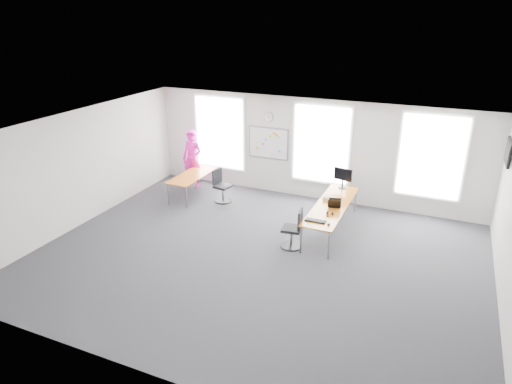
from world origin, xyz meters
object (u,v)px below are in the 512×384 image
at_px(chair_right, 294,231).
at_px(person, 192,159).
at_px(desk_right, 332,207).
at_px(chair_left, 221,187).
at_px(keyboard, 315,221).
at_px(monitor, 343,176).
at_px(desk_left, 192,177).
at_px(headphones, 330,213).

relative_size(chair_right, person, 0.53).
relative_size(desk_right, chair_left, 3.02).
distance_m(keyboard, monitor, 2.37).
height_order(desk_left, headphones, headphones).
xyz_separation_m(chair_right, monitor, (0.55, 2.46, 0.64)).
height_order(chair_right, monitor, monitor).
distance_m(desk_left, headphones, 4.74).
height_order(desk_left, monitor, monitor).
height_order(chair_right, headphones, chair_right).
bearing_deg(chair_left, desk_right, -91.38).
xyz_separation_m(desk_right, person, (-4.88, 1.35, 0.25)).
bearing_deg(headphones, monitor, 90.05).
bearing_deg(headphones, desk_left, 160.53).
distance_m(chair_left, headphones, 3.82).
xyz_separation_m(chair_left, keyboard, (3.38, -1.73, 0.30)).
relative_size(headphones, monitor, 0.28).
bearing_deg(chair_left, desk_left, 99.36).
bearing_deg(keyboard, headphones, 67.94).
bearing_deg(desk_left, chair_left, 0.32).
bearing_deg(person, chair_left, -24.21).
bearing_deg(keyboard, monitor, 89.51).
distance_m(person, keyboard, 5.36).
xyz_separation_m(chair_right, headphones, (0.69, 0.61, 0.33)).
distance_m(desk_left, person, 0.87).
bearing_deg(headphones, chair_left, 156.61).
relative_size(desk_right, chair_right, 3.01).
height_order(desk_right, monitor, monitor).
relative_size(chair_left, person, 0.53).
height_order(desk_right, keyboard, keyboard).
bearing_deg(desk_right, keyboard, -95.53).
relative_size(desk_right, monitor, 5.07).
xyz_separation_m(desk_right, chair_right, (-0.59, -1.20, -0.24)).
distance_m(chair_left, monitor, 3.56).
bearing_deg(keyboard, chair_left, 154.06).
relative_size(person, monitor, 3.16).
relative_size(desk_left, chair_right, 1.92).
xyz_separation_m(person, keyboard, (4.77, -2.44, -0.19)).
relative_size(desk_left, person, 1.02).
bearing_deg(chair_left, person, 72.02).
bearing_deg(monitor, desk_left, -159.51).
xyz_separation_m(desk_right, keyboard, (-0.11, -1.09, 0.06)).
bearing_deg(desk_right, chair_right, -115.93).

